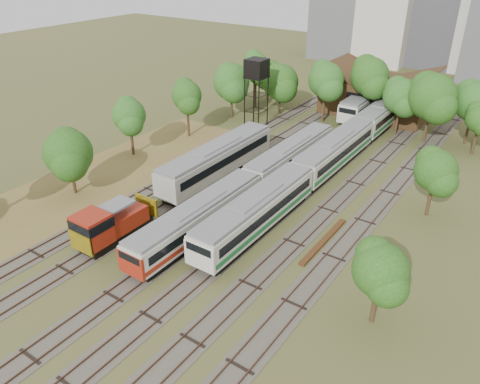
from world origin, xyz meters
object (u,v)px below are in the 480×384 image
Objects in this scene: railcar_green_set at (335,152)px; water_tower at (257,70)px; railcar_red_set at (250,184)px; shunter_locomotive at (108,226)px.

water_tower reaches higher than railcar_green_set.
shunter_locomotive reaches higher than railcar_red_set.
railcar_green_set reaches higher than shunter_locomotive.
railcar_green_set is at bearing 69.48° from shunter_locomotive.
water_tower is (-11.75, 19.31, 6.55)m from railcar_red_set.
railcar_red_set is at bearing -107.76° from railcar_green_set.
railcar_red_set is 13.12m from railcar_green_set.
railcar_green_set is 5.25× the size of water_tower.
water_tower reaches higher than shunter_locomotive.
railcar_green_set reaches higher than railcar_red_set.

